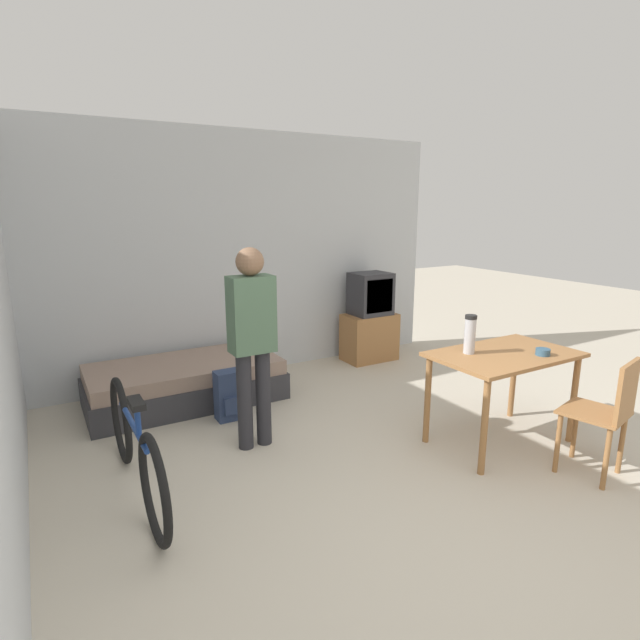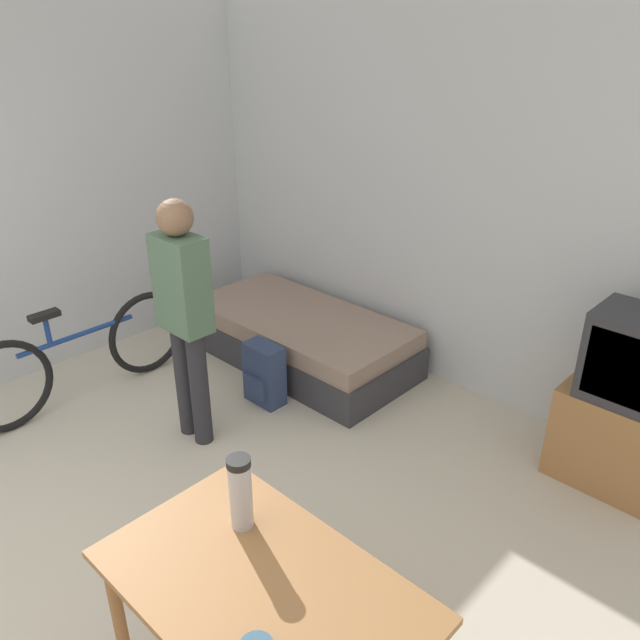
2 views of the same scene
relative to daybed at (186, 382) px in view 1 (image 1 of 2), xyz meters
name	(u,v)px [view 1 (image 1 of 2)]	position (x,y,z in m)	size (l,w,h in m)	color
ground_plane	(461,549)	(0.74, -2.96, -0.20)	(20.00, 20.00, 0.00)	beige
wall_back	(232,257)	(0.74, 0.57, 1.15)	(5.24, 0.06, 2.70)	silver
daybed	(186,382)	(0.00, 0.00, 0.00)	(1.85, 0.92, 0.40)	#333338
tv	(370,321)	(2.38, 0.21, 0.31)	(0.65, 0.40, 1.10)	#9E6B3D
dining_table	(504,365)	(1.98, -2.15, 0.46)	(1.15, 0.71, 0.76)	#9E6B3D
wooden_chair	(607,411)	(2.17, -2.90, 0.31)	(0.48, 0.48, 0.88)	#9E6B3D
bicycle	(135,449)	(-0.73, -1.48, 0.14)	(0.08, 1.74, 0.75)	black
person_standing	(252,335)	(0.23, -1.21, 0.73)	(0.34, 0.21, 1.60)	#28282D
thermos_flask	(470,333)	(1.72, -2.02, 0.73)	(0.09, 0.09, 0.31)	#B7B7BC
mate_bowl	(543,352)	(2.18, -2.35, 0.59)	(0.11, 0.11, 0.05)	#335670
backpack	(232,395)	(0.25, -0.62, 0.03)	(0.29, 0.19, 0.46)	navy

